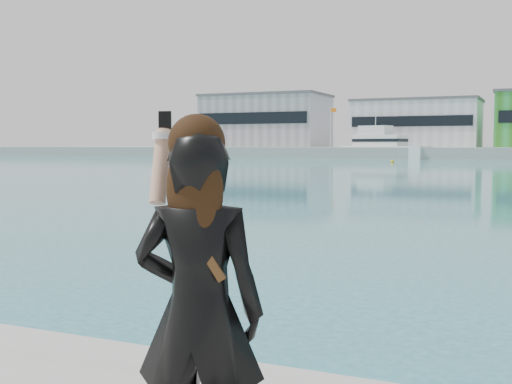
# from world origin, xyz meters

# --- Properties ---
(warehouse_grey_left) EXTENTS (26.52, 16.36, 11.50)m
(warehouse_grey_left) POSITION_xyz_m (-55.00, 127.98, 7.76)
(warehouse_grey_left) COLOR gray
(warehouse_grey_left) RESTS_ON far_quay
(warehouse_white) EXTENTS (24.48, 15.35, 9.50)m
(warehouse_white) POSITION_xyz_m (-22.00, 127.98, 6.76)
(warehouse_white) COLOR silver
(warehouse_white) RESTS_ON far_quay
(flagpole_left) EXTENTS (1.28, 0.16, 8.00)m
(flagpole_left) POSITION_xyz_m (-37.91, 121.00, 6.54)
(flagpole_left) COLOR silver
(flagpole_left) RESTS_ON far_quay
(motor_yacht) EXTENTS (17.52, 9.61, 7.88)m
(motor_yacht) POSITION_xyz_m (-25.98, 114.28, 2.22)
(motor_yacht) COLOR silver
(motor_yacht) RESTS_ON ground
(buoy_far) EXTENTS (0.50, 0.50, 0.50)m
(buoy_far) POSITION_xyz_m (-18.02, 86.04, 0.00)
(buoy_far) COLOR yellow
(buoy_far) RESTS_ON ground
(woman) EXTENTS (0.75, 0.59, 1.92)m
(woman) POSITION_xyz_m (-0.61, -0.85, 1.77)
(woman) COLOR black
(woman) RESTS_ON near_quay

